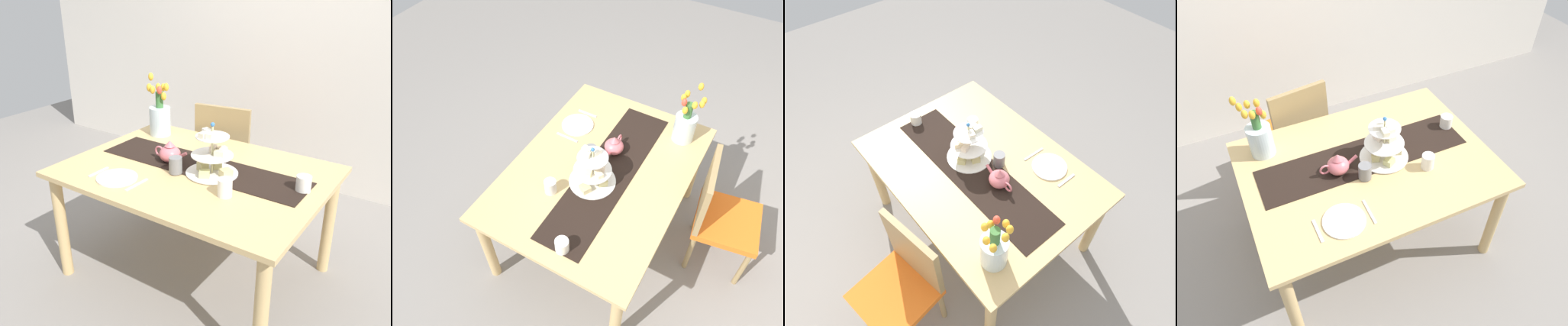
# 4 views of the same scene
# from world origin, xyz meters

# --- Properties ---
(ground_plane) EXTENTS (8.00, 8.00, 0.00)m
(ground_plane) POSITION_xyz_m (0.00, 0.00, 0.00)
(ground_plane) COLOR gray
(room_wall_rear) EXTENTS (6.00, 0.08, 2.60)m
(room_wall_rear) POSITION_xyz_m (0.00, 1.65, 1.30)
(room_wall_rear) COLOR silver
(room_wall_rear) RESTS_ON ground_plane
(dining_table) EXTENTS (1.49, 1.10, 0.73)m
(dining_table) POSITION_xyz_m (0.00, 0.00, 0.63)
(dining_table) COLOR tan
(dining_table) RESTS_ON ground_plane
(chair_left) EXTENTS (0.48, 0.48, 0.91)m
(chair_left) POSITION_xyz_m (-0.24, 0.78, 0.50)
(chair_left) COLOR #9C8254
(chair_left) RESTS_ON ground_plane
(table_runner) EXTENTS (1.30, 0.32, 0.00)m
(table_runner) POSITION_xyz_m (0.00, 0.05, 0.73)
(table_runner) COLOR black
(table_runner) RESTS_ON dining_table
(tiered_cake_stand) EXTENTS (0.30, 0.30, 0.30)m
(tiered_cake_stand) POSITION_xyz_m (0.11, 0.00, 0.82)
(tiered_cake_stand) COLOR beige
(tiered_cake_stand) RESTS_ON table_runner
(teapot) EXTENTS (0.24, 0.13, 0.14)m
(teapot) POSITION_xyz_m (-0.19, 0.00, 0.79)
(teapot) COLOR #D66B75
(teapot) RESTS_ON table_runner
(tulip_vase) EXTENTS (0.18, 0.16, 0.43)m
(tulip_vase) POSITION_xyz_m (-0.55, 0.36, 0.86)
(tulip_vase) COLOR silver
(tulip_vase) RESTS_ON dining_table
(cream_jug) EXTENTS (0.08, 0.08, 0.08)m
(cream_jug) POSITION_xyz_m (0.62, 0.09, 0.77)
(cream_jug) COLOR white
(cream_jug) RESTS_ON dining_table
(dinner_plate_left) EXTENTS (0.23, 0.23, 0.01)m
(dinner_plate_left) POSITION_xyz_m (-0.30, -0.35, 0.73)
(dinner_plate_left) COLOR white
(dinner_plate_left) RESTS_ON dining_table
(fork_left) EXTENTS (0.02, 0.15, 0.01)m
(fork_left) POSITION_xyz_m (-0.44, -0.35, 0.73)
(fork_left) COLOR silver
(fork_left) RESTS_ON dining_table
(knife_left) EXTENTS (0.02, 0.17, 0.01)m
(knife_left) POSITION_xyz_m (-0.15, -0.35, 0.73)
(knife_left) COLOR silver
(knife_left) RESTS_ON dining_table
(mug_grey) EXTENTS (0.08, 0.08, 0.09)m
(mug_grey) POSITION_xyz_m (-0.07, -0.11, 0.78)
(mug_grey) COLOR slate
(mug_grey) RESTS_ON table_runner
(mug_white_text) EXTENTS (0.08, 0.08, 0.09)m
(mug_white_text) POSITION_xyz_m (0.30, -0.19, 0.77)
(mug_white_text) COLOR white
(mug_white_text) RESTS_ON dining_table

